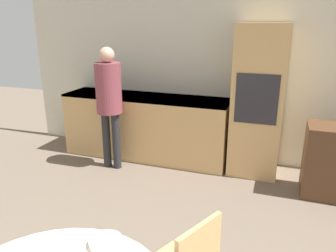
# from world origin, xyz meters

# --- Properties ---
(wall_back) EXTENTS (6.06, 0.05, 2.60)m
(wall_back) POSITION_xyz_m (0.00, 4.80, 1.30)
(wall_back) COLOR beige
(wall_back) RESTS_ON ground_plane
(kitchen_counter) EXTENTS (2.40, 0.60, 0.92)m
(kitchen_counter) POSITION_xyz_m (-0.98, 4.45, 0.47)
(kitchen_counter) COLOR tan
(kitchen_counter) RESTS_ON ground_plane
(oven_unit) EXTENTS (0.62, 0.59, 1.92)m
(oven_unit) POSITION_xyz_m (0.57, 4.46, 0.96)
(oven_unit) COLOR tan
(oven_unit) RESTS_ON ground_plane
(person_standing) EXTENTS (0.34, 0.34, 1.63)m
(person_standing) POSITION_xyz_m (-1.28, 3.95, 1.01)
(person_standing) COLOR #262628
(person_standing) RESTS_ON ground_plane
(bowl_near) EXTENTS (0.18, 0.18, 0.04)m
(bowl_near) POSITION_xyz_m (0.01, 1.57, 0.79)
(bowl_near) COLOR white
(bowl_near) RESTS_ON dining_table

